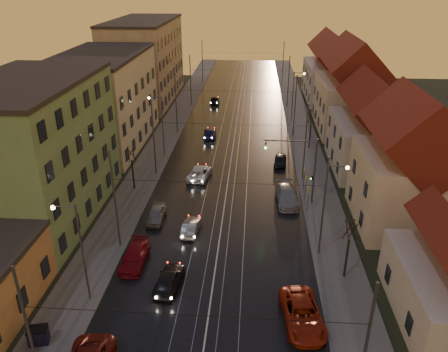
% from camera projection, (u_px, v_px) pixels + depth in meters
% --- Properties ---
extents(ground, '(160.00, 160.00, 0.00)m').
position_uv_depth(ground, '(207.00, 326.00, 29.58)').
color(ground, black).
rests_on(ground, ground).
extents(road, '(16.00, 120.00, 0.04)m').
position_uv_depth(road, '(235.00, 132.00, 65.75)').
color(road, black).
rests_on(road, ground).
extents(sidewalk_left, '(4.00, 120.00, 0.15)m').
position_uv_depth(sidewalk_left, '(169.00, 130.00, 66.36)').
color(sidewalk_left, '#4C4C4C').
rests_on(sidewalk_left, ground).
extents(sidewalk_right, '(4.00, 120.00, 0.15)m').
position_uv_depth(sidewalk_right, '(302.00, 133.00, 65.08)').
color(sidewalk_right, '#4C4C4C').
rests_on(sidewalk_right, ground).
extents(tram_rail_0, '(0.06, 120.00, 0.03)m').
position_uv_depth(tram_rail_0, '(221.00, 132.00, 65.87)').
color(tram_rail_0, gray).
rests_on(tram_rail_0, road).
extents(tram_rail_1, '(0.06, 120.00, 0.03)m').
position_uv_depth(tram_rail_1, '(230.00, 132.00, 65.78)').
color(tram_rail_1, gray).
rests_on(tram_rail_1, road).
extents(tram_rail_2, '(0.06, 120.00, 0.03)m').
position_uv_depth(tram_rail_2, '(240.00, 132.00, 65.68)').
color(tram_rail_2, gray).
rests_on(tram_rail_2, road).
extents(tram_rail_3, '(0.06, 120.00, 0.03)m').
position_uv_depth(tram_rail_3, '(250.00, 132.00, 65.59)').
color(tram_rail_3, gray).
rests_on(tram_rail_3, road).
extents(apartment_left_1, '(10.00, 18.00, 13.00)m').
position_uv_depth(apartment_left_1, '(35.00, 154.00, 40.62)').
color(apartment_left_1, '#5E8353').
rests_on(apartment_left_1, ground).
extents(apartment_left_2, '(10.00, 20.00, 12.00)m').
position_uv_depth(apartment_left_2, '(104.00, 102.00, 58.92)').
color(apartment_left_2, beige).
rests_on(apartment_left_2, ground).
extents(apartment_left_3, '(10.00, 24.00, 14.00)m').
position_uv_depth(apartment_left_3, '(145.00, 62.00, 80.20)').
color(apartment_left_3, '#8F725C').
rests_on(apartment_left_3, ground).
extents(house_right_1, '(8.67, 10.20, 10.80)m').
position_uv_depth(house_right_1, '(409.00, 170.00, 39.76)').
color(house_right_1, beige).
rests_on(house_right_1, ground).
extents(house_right_2, '(9.18, 12.24, 9.20)m').
position_uv_depth(house_right_2, '(373.00, 132.00, 51.85)').
color(house_right_2, '#BCB7AE').
rests_on(house_right_2, ground).
extents(house_right_3, '(9.18, 14.28, 11.50)m').
position_uv_depth(house_right_3, '(350.00, 91.00, 64.93)').
color(house_right_3, beige).
rests_on(house_right_3, ground).
extents(house_right_4, '(9.18, 16.32, 10.00)m').
position_uv_depth(house_right_4, '(331.00, 72.00, 81.53)').
color(house_right_4, '#BCB7AE').
rests_on(house_right_4, ground).
extents(catenary_pole_l_0, '(0.16, 0.16, 9.00)m').
position_uv_depth(catenary_pole_l_0, '(30.00, 337.00, 22.80)').
color(catenary_pole_l_0, '#595B60').
rests_on(catenary_pole_l_0, ground).
extents(catenary_pole_l_1, '(0.16, 0.16, 9.00)m').
position_uv_depth(catenary_pole_l_1, '(115.00, 201.00, 36.37)').
color(catenary_pole_l_1, '#595B60').
rests_on(catenary_pole_l_1, ground).
extents(catenary_pole_r_1, '(0.16, 0.16, 9.00)m').
position_uv_depth(catenary_pole_r_1, '(323.00, 208.00, 35.27)').
color(catenary_pole_r_1, '#595B60').
rests_on(catenary_pole_r_1, ground).
extents(catenary_pole_l_2, '(0.16, 0.16, 9.00)m').
position_uv_depth(catenary_pole_l_2, '(154.00, 139.00, 49.94)').
color(catenary_pole_l_2, '#595B60').
rests_on(catenary_pole_l_2, ground).
extents(catenary_pole_r_2, '(0.16, 0.16, 9.00)m').
position_uv_depth(catenary_pole_r_2, '(305.00, 143.00, 48.83)').
color(catenary_pole_r_2, '#595B60').
rests_on(catenary_pole_r_2, ground).
extents(catenary_pole_l_3, '(0.16, 0.16, 9.00)m').
position_uv_depth(catenary_pole_l_3, '(176.00, 104.00, 63.50)').
color(catenary_pole_l_3, '#595B60').
rests_on(catenary_pole_l_3, ground).
extents(catenary_pole_r_3, '(0.16, 0.16, 9.00)m').
position_uv_depth(catenary_pole_r_3, '(295.00, 106.00, 62.40)').
color(catenary_pole_r_3, '#595B60').
rests_on(catenary_pole_r_3, ground).
extents(catenary_pole_l_4, '(0.16, 0.16, 9.00)m').
position_uv_depth(catenary_pole_l_4, '(191.00, 81.00, 77.07)').
color(catenary_pole_l_4, '#595B60').
rests_on(catenary_pole_l_4, ground).
extents(catenary_pole_r_4, '(0.16, 0.16, 9.00)m').
position_uv_depth(catenary_pole_r_4, '(288.00, 82.00, 75.97)').
color(catenary_pole_r_4, '#595B60').
rests_on(catenary_pole_r_4, ground).
extents(catenary_pole_l_5, '(0.16, 0.16, 9.00)m').
position_uv_depth(catenary_pole_l_5, '(202.00, 62.00, 93.35)').
color(catenary_pole_l_5, '#595B60').
rests_on(catenary_pole_l_5, ground).
extents(catenary_pole_r_5, '(0.16, 0.16, 9.00)m').
position_uv_depth(catenary_pole_r_5, '(283.00, 63.00, 92.25)').
color(catenary_pole_r_5, '#595B60').
rests_on(catenary_pole_r_5, ground).
extents(street_lamp_0, '(1.75, 0.32, 8.00)m').
position_uv_depth(street_lamp_0, '(77.00, 244.00, 29.91)').
color(street_lamp_0, '#595B60').
rests_on(street_lamp_0, ground).
extents(street_lamp_1, '(1.75, 0.32, 8.00)m').
position_uv_depth(street_lamp_1, '(328.00, 198.00, 35.98)').
color(street_lamp_1, '#595B60').
rests_on(street_lamp_1, ground).
extents(street_lamp_2, '(1.75, 0.32, 8.00)m').
position_uv_depth(street_lamp_2, '(160.00, 120.00, 55.23)').
color(street_lamp_2, '#595B60').
rests_on(street_lamp_2, ground).
extents(street_lamp_3, '(1.75, 0.32, 8.00)m').
position_uv_depth(street_lamp_3, '(295.00, 92.00, 68.54)').
color(street_lamp_3, '#595B60').
rests_on(street_lamp_3, ground).
extents(traffic_light_mast, '(5.30, 0.32, 7.20)m').
position_uv_depth(traffic_light_mast, '(305.00, 163.00, 43.40)').
color(traffic_light_mast, '#595B60').
rests_on(traffic_light_mast, ground).
extents(bare_tree_0, '(1.09, 1.09, 5.11)m').
position_uv_depth(bare_tree_0, '(133.00, 169.00, 47.27)').
color(bare_tree_0, black).
rests_on(bare_tree_0, ground).
extents(bare_tree_1, '(1.09, 1.09, 5.11)m').
position_uv_depth(bare_tree_1, '(348.00, 251.00, 33.30)').
color(bare_tree_1, black).
rests_on(bare_tree_1, ground).
extents(bare_tree_2, '(1.09, 1.09, 5.11)m').
position_uv_depth(bare_tree_2, '(310.00, 131.00, 58.61)').
color(bare_tree_2, black).
rests_on(bare_tree_2, ground).
extents(driving_car_0, '(2.14, 4.36, 1.43)m').
position_uv_depth(driving_car_0, '(169.00, 279.00, 33.02)').
color(driving_car_0, black).
rests_on(driving_car_0, ground).
extents(driving_car_1, '(1.54, 3.78, 1.22)m').
position_uv_depth(driving_car_1, '(191.00, 227.00, 40.07)').
color(driving_car_1, gray).
rests_on(driving_car_1, ground).
extents(driving_car_2, '(2.80, 4.97, 1.31)m').
position_uv_depth(driving_car_2, '(200.00, 173.00, 50.78)').
color(driving_car_2, white).
rests_on(driving_car_2, ground).
extents(driving_car_3, '(2.06, 4.44, 1.26)m').
position_uv_depth(driving_car_3, '(210.00, 133.00, 63.47)').
color(driving_car_3, '#191C4C').
rests_on(driving_car_3, ground).
extents(driving_car_4, '(1.90, 4.16, 1.38)m').
position_uv_depth(driving_car_4, '(215.00, 100.00, 79.90)').
color(driving_car_4, black).
rests_on(driving_car_4, ground).
extents(parked_left_2, '(1.86, 4.55, 1.32)m').
position_uv_depth(parked_left_2, '(134.00, 257.00, 35.72)').
color(parked_left_2, maroon).
rests_on(parked_left_2, ground).
extents(parked_left_3, '(1.62, 3.88, 1.31)m').
position_uv_depth(parked_left_3, '(156.00, 214.00, 42.08)').
color(parked_left_3, gray).
rests_on(parked_left_3, ground).
extents(parked_right_0, '(3.14, 5.71, 1.51)m').
position_uv_depth(parked_right_0, '(302.00, 314.00, 29.59)').
color(parked_right_0, '#A52710').
rests_on(parked_right_0, ground).
extents(parked_right_1, '(2.50, 5.39, 1.53)m').
position_uv_depth(parked_right_1, '(287.00, 196.00, 45.27)').
color(parked_right_1, '#9F9FA4').
rests_on(parked_right_1, ground).
extents(parked_right_2, '(1.82, 3.75, 1.23)m').
position_uv_depth(parked_right_2, '(280.00, 160.00, 54.26)').
color(parked_right_2, black).
rests_on(parked_right_2, ground).
extents(dumpster, '(1.35, 1.06, 1.10)m').
position_uv_depth(dumpster, '(38.00, 336.00, 27.88)').
color(dumpster, black).
rests_on(dumpster, sidewalk_left).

